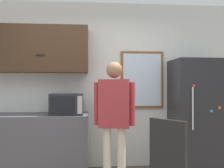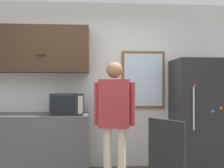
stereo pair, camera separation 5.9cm
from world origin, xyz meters
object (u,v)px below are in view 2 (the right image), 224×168
object	(u,v)px
refrigerator	(198,115)
chair	(173,167)
person	(114,110)
microwave	(68,104)

from	to	relation	value
refrigerator	chair	xyz separation A→B (m)	(-0.84, -1.39, -0.33)
person	refrigerator	size ratio (longest dim) A/B	0.95
person	refrigerator	xyz separation A→B (m)	(1.34, 0.46, -0.13)
microwave	chair	distance (m)	1.85
refrigerator	chair	size ratio (longest dim) A/B	1.72
person	refrigerator	world-z (taller)	refrigerator
microwave	person	world-z (taller)	person
microwave	chair	world-z (taller)	microwave
microwave	chair	xyz separation A→B (m)	(1.16, -1.34, -0.52)
microwave	refrigerator	distance (m)	2.02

